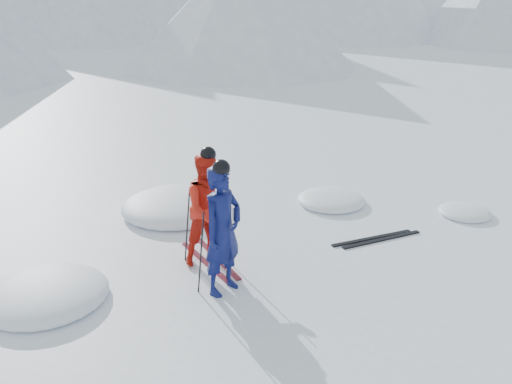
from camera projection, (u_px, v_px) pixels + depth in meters
ground at (330, 240)px, 10.05m from camera, size 160.00×160.00×0.00m
skier_blue at (223, 231)px, 8.02m from camera, size 0.83×0.65×2.00m
skier_red at (210, 209)px, 8.94m from camera, size 1.01×0.83×1.91m
pole_blue_left at (201, 253)px, 8.08m from camera, size 0.13×0.09×1.33m
pole_blue_right at (228, 241)px, 8.46m from camera, size 0.13×0.08×1.33m
pole_red_left at (187, 226)px, 9.07m from camera, size 0.13×0.10×1.27m
pole_red_right at (220, 219)px, 9.33m from camera, size 0.13×0.09×1.27m
ski_worn_left at (206, 262)px, 9.20m from camera, size 0.23×1.70×0.03m
ski_worn_right at (217, 258)px, 9.34m from camera, size 0.35×1.69×0.03m
ski_loose_a at (372, 238)px, 10.08m from camera, size 1.67×0.50×0.03m
ski_loose_b at (382, 240)px, 10.02m from camera, size 1.68×0.45×0.03m
snow_lumps at (188, 229)px, 10.48m from camera, size 9.40×5.40×0.51m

